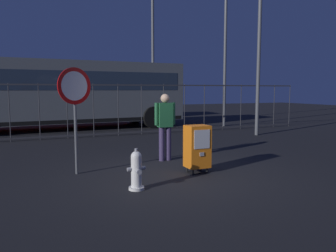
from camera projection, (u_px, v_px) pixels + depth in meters
ground_plane at (178, 175)px, 6.99m from camera, size 60.00×60.00×0.00m
fire_hydrant at (136, 170)px, 5.95m from camera, size 0.33×0.32×0.75m
newspaper_box_primary at (197, 146)px, 7.16m from camera, size 0.48×0.42×1.02m
stop_sign at (75, 98)px, 6.92m from camera, size 0.71×0.31×2.23m
pedestrian at (165, 123)px, 8.35m from camera, size 0.55×0.22×1.67m
fence_barrier at (106, 110)px, 12.70m from camera, size 18.03×0.04×2.00m
bus_near at (66, 91)px, 14.93m from camera, size 10.60×3.15×3.00m
bus_far at (32, 91)px, 18.75m from camera, size 10.66×3.42×3.00m
street_light_near_left at (153, 33)px, 16.56m from camera, size 0.32×0.32×7.94m
street_light_near_right at (225, 41)px, 15.99m from camera, size 0.32×0.32×7.08m
street_light_far_left at (259, 31)px, 12.76m from camera, size 0.32×0.32×6.86m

